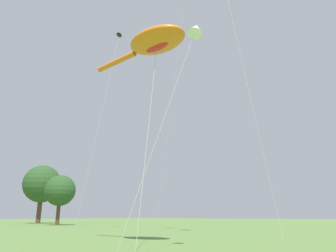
# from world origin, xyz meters

# --- Properties ---
(big_show_kite) EXTENTS (3.41, 7.03, 11.32)m
(big_show_kite) POSITION_xyz_m (2.80, 12.87, 10.83)
(big_show_kite) COLOR orange
(big_show_kite) RESTS_ON ground
(small_kite_box_yellow) EXTENTS (3.65, 1.77, 9.99)m
(small_kite_box_yellow) POSITION_xyz_m (1.41, 9.33, 9.54)
(small_kite_box_yellow) COLOR white
(small_kite_box_yellow) RESTS_ON ground
(small_kite_delta_white) EXTENTS (5.44, 1.29, 21.93)m
(small_kite_delta_white) POSITION_xyz_m (13.26, 27.01, 21.38)
(small_kite_delta_white) COLOR black
(small_kite_delta_white) RESTS_ON ground
(tree_broad_distant) EXTENTS (7.13, 7.13, 10.96)m
(tree_broad_distant) POSITION_xyz_m (25.79, 59.89, 7.35)
(tree_broad_distant) COLOR #513823
(tree_broad_distant) RESTS_ON ground
(tree_oak_right) EXTENTS (4.80, 4.80, 7.67)m
(tree_oak_right) POSITION_xyz_m (21.12, 47.03, 5.23)
(tree_oak_right) COLOR #513823
(tree_oak_right) RESTS_ON ground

